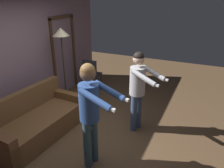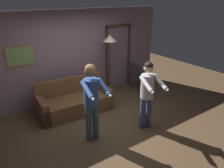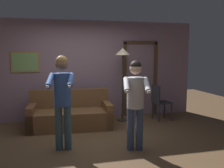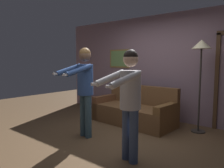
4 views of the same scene
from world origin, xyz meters
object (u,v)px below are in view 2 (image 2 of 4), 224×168
Objects in this scene: dining_chair_distant at (137,75)px; person_standing_right at (148,90)px; couch at (75,102)px; torchiere_lamp at (110,44)px; person_standing_left at (92,96)px.

person_standing_right is at bearing -125.57° from dining_chair_distant.
person_standing_right is (1.02, -1.68, 0.70)m from couch.
person_standing_right is 2.26m from dining_chair_distant.
dining_chair_distant is at bearing 54.43° from person_standing_right.
torchiere_lamp is 2.13m from person_standing_right.
dining_chair_distant is (2.54, 1.48, -0.51)m from person_standing_left.
person_standing_right is 1.74× the size of dining_chair_distant.
torchiere_lamp is at bearing 13.05° from couch.
person_standing_right reaches higher than dining_chair_distant.
person_standing_left is 1.84× the size of dining_chair_distant.
person_standing_left reaches higher than dining_chair_distant.
couch is 1.58m from person_standing_left.
couch is 2.09m from person_standing_right.
person_standing_left is at bearing -149.75° from dining_chair_distant.
torchiere_lamp is (1.37, 0.32, 1.34)m from couch.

